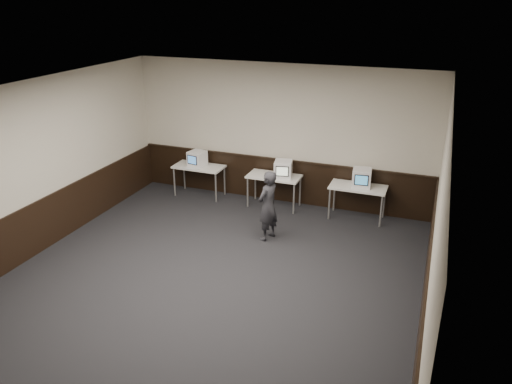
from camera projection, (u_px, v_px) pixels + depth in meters
floor at (205, 286)px, 8.44m from camera, size 8.00×8.00×0.00m
ceiling at (197, 97)px, 7.24m from camera, size 8.00×8.00×0.00m
back_wall at (280, 135)px, 11.31m from camera, size 7.00×0.00×7.00m
left_wall at (27, 172)px, 8.99m from camera, size 0.00×8.00×8.00m
right_wall at (436, 234)px, 6.70m from camera, size 0.00×8.00×8.00m
wainscot_back at (279, 180)px, 11.71m from camera, size 6.98×0.04×1.00m
wainscot_left at (38, 227)px, 9.39m from camera, size 0.04×7.98×1.00m
wainscot_right at (424, 303)px, 7.12m from camera, size 0.04×7.98×1.00m
wainscot_rail at (279, 160)px, 11.49m from camera, size 6.98×0.06×0.04m
desk_left at (199, 169)px, 11.93m from camera, size 1.20×0.60×0.75m
desk_center at (274, 178)px, 11.31m from camera, size 1.20×0.60×0.75m
desk_right at (358, 189)px, 10.69m from camera, size 1.20×0.60×0.75m
emac_left at (197, 159)px, 11.84m from camera, size 0.43×0.44×0.36m
emac_center at (283, 169)px, 11.11m from camera, size 0.46×0.47×0.38m
emac_right at (362, 178)px, 10.59m from camera, size 0.44×0.46×0.39m
person at (268, 206)px, 9.79m from camera, size 0.49×0.60×1.43m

